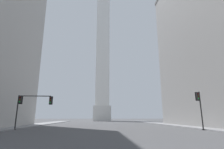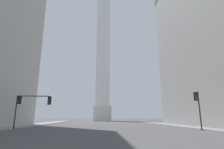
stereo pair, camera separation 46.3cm
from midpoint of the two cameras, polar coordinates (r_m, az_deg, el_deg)
name	(u,v)px [view 2 (the right image)]	position (r m, az deg, el deg)	size (l,w,h in m)	color
sidewalk_left	(4,128)	(34.52, -31.35, -14.74)	(5.00, 101.37, 0.15)	gray
sidewalk_right	(200,127)	(35.65, 27.09, -15.13)	(5.00, 101.37, 0.15)	gray
obelisk	(103,49)	(91.60, -2.79, 8.32)	(8.26, 8.26, 75.70)	silver
traffic_light_mid_left	(29,103)	(30.65, -25.17, -8.47)	(5.44, 0.50, 5.19)	black
traffic_light_mid_right	(198,104)	(29.65, 26.69, -8.68)	(0.77, 0.51, 5.62)	black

